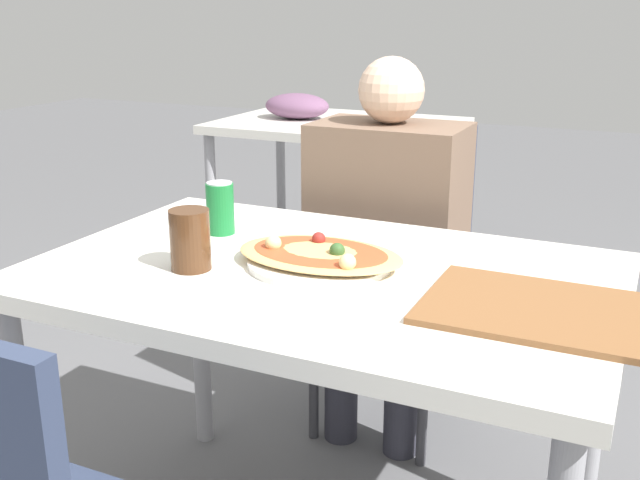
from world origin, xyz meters
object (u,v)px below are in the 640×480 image
Objects in this scene: dining_table at (322,304)px; drink_glass at (190,240)px; chair_far_seated at (398,261)px; person_seated at (386,222)px; pizza_main at (320,256)px; soda_can at (220,208)px.

drink_glass is (-0.25, -0.11, 0.14)m from dining_table.
chair_far_seated reaches higher than dining_table.
person_seated is at bearing 97.33° from dining_table.
pizza_main is (-0.01, 0.02, 0.10)m from dining_table.
dining_table is at bearing -55.08° from pizza_main.
person_seated is at bearing 62.43° from soda_can.
chair_far_seated is at bearing 67.30° from soda_can.
drink_glass is (-0.17, -0.84, 0.29)m from chair_far_seated.
person_seated is (-0.00, -0.12, 0.16)m from chair_far_seated.
chair_far_seated is 0.20m from person_seated.
chair_far_seated reaches higher than drink_glass.
chair_far_seated reaches higher than soda_can.
pizza_main is at bearing 124.92° from dining_table.
soda_can is at bearing 158.32° from dining_table.
chair_far_seated is (-0.08, 0.72, -0.14)m from dining_table.
dining_table is 0.31m from drink_glass.
soda_can reaches higher than pizza_main.
person_seated is 0.55m from soda_can.
dining_table is 9.60× the size of soda_can.
person_seated is at bearing 76.92° from drink_glass.
chair_far_seated is 7.41× the size of soda_can.
chair_far_seated is 7.30× the size of drink_glass.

